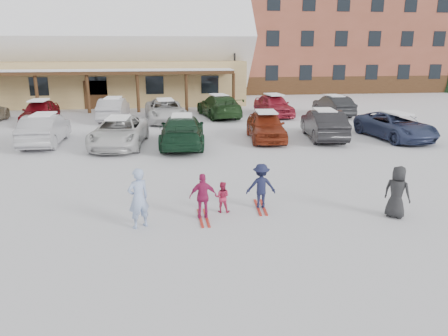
{
  "coord_description": "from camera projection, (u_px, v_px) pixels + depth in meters",
  "views": [
    {
      "loc": [
        -1.45,
        -12.48,
        4.82
      ],
      "look_at": [
        0.3,
        1.0,
        1.0
      ],
      "focal_mm": 35.0,
      "sensor_mm": 36.0,
      "label": 1
    }
  ],
  "objects": [
    {
      "name": "alpine_hotel",
      "position": [
        305.0,
        11.0,
        49.11
      ],
      "size": [
        31.48,
        14.01,
        21.48
      ],
      "color": "brown",
      "rests_on": "ground"
    },
    {
      "name": "parked_car_9",
      "position": [
        114.0,
        109.0,
        29.1
      ],
      "size": [
        1.79,
        4.61,
        1.5
      ],
      "primitive_type": "imported",
      "rotation": [
        0.0,
        0.0,
        3.1
      ],
      "color": "#A8A7AC",
      "rests_on": "ground"
    },
    {
      "name": "parked_car_12",
      "position": [
        274.0,
        105.0,
        30.78
      ],
      "size": [
        2.39,
        4.69,
        1.53
      ],
      "primitive_type": "imported",
      "rotation": [
        0.0,
        0.0,
        0.13
      ],
      "color": "#A82438",
      "rests_on": "ground"
    },
    {
      "name": "ground",
      "position": [
        219.0,
        208.0,
        13.4
      ],
      "size": [
        160.0,
        160.0,
        0.0
      ],
      "primitive_type": "plane",
      "color": "silver",
      "rests_on": "ground"
    },
    {
      "name": "lamp_post",
      "position": [
        235.0,
        65.0,
        36.46
      ],
      "size": [
        0.5,
        0.25,
        5.79
      ],
      "color": "black",
      "rests_on": "ground"
    },
    {
      "name": "parked_car_8",
      "position": [
        40.0,
        112.0,
        27.8
      ],
      "size": [
        1.78,
        4.42,
        1.5
      ],
      "primitive_type": "imported",
      "rotation": [
        0.0,
        0.0,
        -0.0
      ],
      "color": "#660910",
      "rests_on": "ground"
    },
    {
      "name": "parked_car_6",
      "position": [
        395.0,
        126.0,
        23.26
      ],
      "size": [
        3.03,
        5.31,
        1.4
      ],
      "primitive_type": "imported",
      "rotation": [
        0.0,
        0.0,
        0.15
      ],
      "color": "navy",
      "rests_on": "ground"
    },
    {
      "name": "toddler_red",
      "position": [
        222.0,
        197.0,
        12.99
      ],
      "size": [
        0.53,
        0.45,
        0.95
      ],
      "primitive_type": "imported",
      "rotation": [
        0.0,
        0.0,
        2.91
      ],
      "color": "#BE274E",
      "rests_on": "ground"
    },
    {
      "name": "conifer_3",
      "position": [
        225.0,
        43.0,
        54.77
      ],
      "size": [
        3.96,
        3.96,
        9.18
      ],
      "color": "black",
      "rests_on": "ground"
    },
    {
      "name": "bystander_dark",
      "position": [
        397.0,
        192.0,
        12.53
      ],
      "size": [
        0.87,
        0.88,
        1.53
      ],
      "primitive_type": "imported",
      "rotation": [
        0.0,
        0.0,
        2.31
      ],
      "color": "black",
      "rests_on": "ground"
    },
    {
      "name": "skis_child_magenta",
      "position": [
        203.0,
        218.0,
        12.62
      ],
      "size": [
        0.23,
        1.4,
        0.03
      ],
      "primitive_type": "cube",
      "rotation": [
        0.0,
        0.0,
        3.16
      ],
      "color": "#B32419",
      "rests_on": "ground"
    },
    {
      "name": "parked_car_13",
      "position": [
        333.0,
        106.0,
        31.02
      ],
      "size": [
        1.78,
        4.41,
        1.42
      ],
      "primitive_type": "imported",
      "rotation": [
        0.0,
        0.0,
        3.21
      ],
      "color": "black",
      "rests_on": "ground"
    },
    {
      "name": "adult_skier",
      "position": [
        138.0,
        198.0,
        11.79
      ],
      "size": [
        0.73,
        0.66,
        1.68
      ],
      "primitive_type": "imported",
      "rotation": [
        0.0,
        0.0,
        3.68
      ],
      "color": "#96ACDA",
      "rests_on": "ground"
    },
    {
      "name": "conifer_4",
      "position": [
        425.0,
        33.0,
        59.76
      ],
      "size": [
        5.06,
        5.06,
        11.73
      ],
      "color": "black",
      "rests_on": "ground"
    },
    {
      "name": "parked_car_3",
      "position": [
        182.0,
        131.0,
        21.54
      ],
      "size": [
        2.45,
        5.39,
        1.53
      ],
      "primitive_type": "imported",
      "rotation": [
        0.0,
        0.0,
        3.08
      ],
      "color": "#143521",
      "rests_on": "ground"
    },
    {
      "name": "day_lodge",
      "position": [
        78.0,
        56.0,
        37.92
      ],
      "size": [
        29.12,
        12.5,
        10.38
      ],
      "color": "tan",
      "rests_on": "ground"
    },
    {
      "name": "parked_car_11",
      "position": [
        219.0,
        106.0,
        30.36
      ],
      "size": [
        3.03,
        5.62,
        1.55
      ],
      "primitive_type": "imported",
      "rotation": [
        0.0,
        0.0,
        3.31
      ],
      "color": "#1F3C1C",
      "rests_on": "ground"
    },
    {
      "name": "parked_car_5",
      "position": [
        324.0,
        124.0,
        23.25
      ],
      "size": [
        2.18,
        4.87,
        1.55
      ],
      "primitive_type": "imported",
      "rotation": [
        0.0,
        0.0,
        3.03
      ],
      "color": "black",
      "rests_on": "ground"
    },
    {
      "name": "parked_car_1",
      "position": [
        45.0,
        129.0,
        21.88
      ],
      "size": [
        1.65,
        4.67,
        1.53
      ],
      "primitive_type": "imported",
      "rotation": [
        0.0,
        0.0,
        3.15
      ],
      "color": "#A3A3A8",
      "rests_on": "ground"
    },
    {
      "name": "parked_car_2",
      "position": [
        119.0,
        132.0,
        21.51
      ],
      "size": [
        2.81,
        5.36,
        1.44
      ],
      "primitive_type": "imported",
      "rotation": [
        0.0,
        0.0,
        -0.08
      ],
      "color": "silver",
      "rests_on": "ground"
    },
    {
      "name": "parked_car_4",
      "position": [
        266.0,
        126.0,
        22.98
      ],
      "size": [
        2.09,
        4.53,
        1.5
      ],
      "primitive_type": "imported",
      "rotation": [
        0.0,
        0.0,
        -0.07
      ],
      "color": "maroon",
      "rests_on": "ground"
    },
    {
      "name": "child_navy",
      "position": [
        261.0,
        186.0,
        13.28
      ],
      "size": [
        0.94,
        0.58,
        1.4
      ],
      "primitive_type": "imported",
      "rotation": [
        0.0,
        0.0,
        3.07
      ],
      "color": "#171A39",
      "rests_on": "ground"
    },
    {
      "name": "child_magenta",
      "position": [
        203.0,
        196.0,
        12.44
      ],
      "size": [
        0.8,
        0.34,
        1.35
      ],
      "primitive_type": "imported",
      "rotation": [
        0.0,
        0.0,
        3.16
      ],
      "color": "#A51F56",
      "rests_on": "ground"
    },
    {
      "name": "parked_car_10",
      "position": [
        165.0,
        110.0,
        28.62
      ],
      "size": [
        2.91,
        5.43,
        1.45
      ],
      "primitive_type": "imported",
      "rotation": [
        0.0,
        0.0,
        0.1
      ],
      "color": "silver",
      "rests_on": "ground"
    },
    {
      "name": "skis_child_navy",
      "position": [
        260.0,
        207.0,
        13.46
      ],
      "size": [
        0.3,
        1.41,
        0.03
      ],
      "primitive_type": "cube",
      "rotation": [
        0.0,
        0.0,
        3.07
      ],
      "color": "#B32419",
      "rests_on": "ground"
    }
  ]
}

